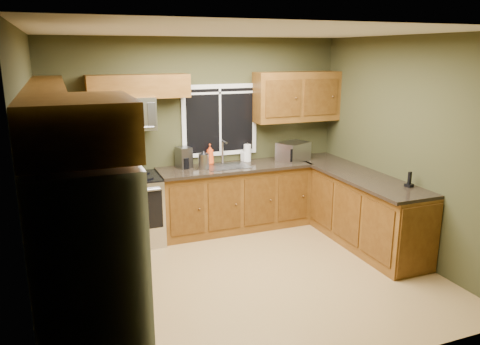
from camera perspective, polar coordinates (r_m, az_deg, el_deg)
floor at (r=5.49m, az=0.86°, el=-12.62°), size 4.20×4.20×0.00m
ceiling at (r=4.89m, az=0.99°, el=16.81°), size 4.20×4.20×0.00m
back_wall at (r=6.69m, az=-4.94°, el=4.54°), size 4.20×0.00×4.20m
front_wall at (r=3.49m, az=12.21°, el=-5.19°), size 4.20×0.00×4.20m
left_wall at (r=4.67m, az=-23.67°, el=-1.05°), size 0.00×3.60×3.60m
right_wall at (r=6.11m, az=19.49°, el=2.80°), size 0.00×3.60×3.60m
window at (r=6.73m, az=-2.47°, el=6.39°), size 1.12×0.03×1.02m
base_cabinets_left at (r=5.40m, az=-19.34°, el=-8.70°), size 0.60×2.65×0.90m
countertop_left at (r=5.24m, az=-19.50°, el=-3.94°), size 0.65×2.65×0.04m
base_cabinets_back at (r=6.75m, az=-0.66°, el=-3.18°), size 2.17×0.60×0.90m
countertop_back at (r=6.60m, az=-0.60°, el=0.65°), size 2.17×0.65×0.04m
base_cabinets_peninsula at (r=6.57m, az=13.77°, el=-4.12°), size 0.60×2.52×0.90m
countertop_peninsula at (r=6.43m, az=13.80°, el=-0.16°), size 0.65×2.50×0.04m
upper_cabinets_left at (r=5.04m, az=-22.23°, el=6.09°), size 0.33×2.65×0.72m
upper_cabinets_back_left at (r=6.25m, az=-12.25°, el=10.22°), size 1.30×0.33×0.30m
upper_cabinets_back_right at (r=7.01m, az=6.95°, el=9.16°), size 1.30×0.33×0.72m
upper_cabinet_over_fridge at (r=3.26m, az=-19.23°, el=5.30°), size 0.72×0.90×0.38m
refrigerator at (r=3.60m, az=-17.68°, el=-12.71°), size 0.74×0.90×1.80m
range at (r=6.38m, az=-13.01°, el=-4.47°), size 0.76×0.69×0.94m
microwave at (r=6.23m, az=-13.87°, el=6.96°), size 0.76×0.41×0.42m
sink at (r=6.57m, az=-1.59°, el=0.87°), size 0.60×0.42×0.36m
toaster_oven at (r=6.93m, az=6.52°, el=2.55°), size 0.54×0.49×0.27m
coffee_maker at (r=6.52m, az=-6.84°, el=1.75°), size 0.22×0.26×0.29m
kettle at (r=6.41m, az=-4.45°, el=1.46°), size 0.16×0.16×0.26m
paper_towel_roll at (r=6.85m, az=0.90°, el=2.41°), size 0.11×0.11×0.28m
soap_bottle_a at (r=6.68m, az=-3.68°, el=2.25°), size 0.13×0.13×0.29m
soap_bottle_b at (r=6.86m, az=0.61°, el=2.24°), size 0.11×0.12×0.21m
soap_bottle_c at (r=6.59m, az=-6.71°, el=1.53°), size 0.17×0.17×0.19m
cordless_phone at (r=5.93m, az=19.93°, el=-1.13°), size 0.10×0.10×0.18m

